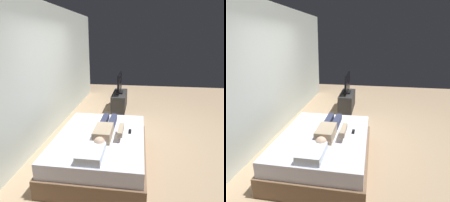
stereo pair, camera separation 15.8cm
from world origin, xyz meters
The scene contains 8 objects.
ground_plane centered at (0.00, 0.00, 0.00)m, with size 10.00×10.00×0.00m, color tan.
back_wall centered at (0.40, 1.60, 1.40)m, with size 6.40×0.10×2.80m, color silver.
bed centered at (-1.06, 0.24, 0.26)m, with size 1.99×1.53×0.54m.
pillow centered at (-1.74, 0.24, 0.60)m, with size 0.48×0.34×0.12m, color white.
person centered at (-1.03, 0.15, 0.62)m, with size 1.26×0.46×0.18m.
remote centered at (-0.88, -0.25, 0.55)m, with size 0.15×0.04×0.02m, color black.
tv_stand centered at (1.81, 0.20, 0.25)m, with size 1.10×0.40×0.50m, color #2D2D2D.
tv centered at (1.81, 0.20, 0.78)m, with size 0.88×0.20×0.59m.
Camera 2 is at (-4.10, -0.54, 2.12)m, focal length 32.81 mm.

